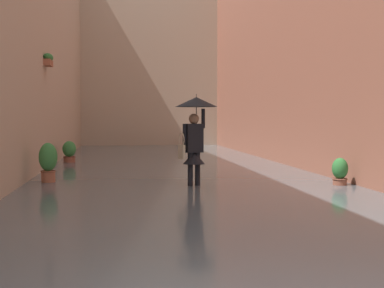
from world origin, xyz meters
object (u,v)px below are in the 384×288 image
at_px(person_wading, 195,124).
at_px(potted_plant_near_right, 48,162).
at_px(potted_plant_mid_left, 340,173).
at_px(potted_plant_far_right, 69,153).

bearing_deg(person_wading, potted_plant_near_right, -17.81).
height_order(potted_plant_mid_left, potted_plant_far_right, potted_plant_far_right).
distance_m(person_wading, potted_plant_near_right, 3.67).
distance_m(person_wading, potted_plant_mid_left, 3.49).
bearing_deg(potted_plant_mid_left, person_wading, -5.26).
distance_m(potted_plant_mid_left, potted_plant_near_right, 6.83).
relative_size(potted_plant_near_right, potted_plant_far_right, 1.25).
distance_m(person_wading, potted_plant_far_right, 7.77).
distance_m(potted_plant_near_right, potted_plant_far_right, 5.80).
relative_size(person_wading, potted_plant_near_right, 2.08).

